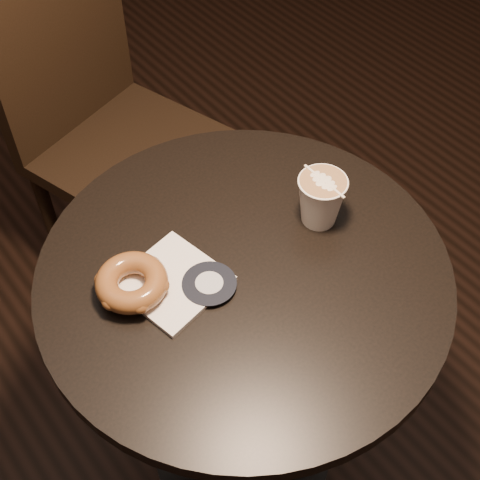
# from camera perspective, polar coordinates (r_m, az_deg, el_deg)

# --- Properties ---
(cafe_table) EXTENTS (0.70, 0.70, 0.75)m
(cafe_table) POSITION_cam_1_polar(r_m,az_deg,el_deg) (1.28, 0.30, -7.85)
(cafe_table) COLOR black
(cafe_table) RESTS_ON ground
(chair) EXTENTS (0.52, 0.52, 1.05)m
(chair) POSITION_cam_1_polar(r_m,az_deg,el_deg) (1.73, -12.14, 11.34)
(chair) COLOR black
(chair) RESTS_ON ground
(pastry_bag) EXTENTS (0.18, 0.18, 0.01)m
(pastry_bag) POSITION_cam_1_polar(r_m,az_deg,el_deg) (1.10, -5.78, -3.57)
(pastry_bag) COLOR white
(pastry_bag) RESTS_ON cafe_table
(doughnut) EXTENTS (0.12, 0.12, 0.04)m
(doughnut) POSITION_cam_1_polar(r_m,az_deg,el_deg) (1.08, -9.23, -3.59)
(doughnut) COLOR brown
(doughnut) RESTS_ON pastry_bag
(latte_cup) EXTENTS (0.09, 0.09, 0.10)m
(latte_cup) POSITION_cam_1_polar(r_m,az_deg,el_deg) (1.16, 6.90, 3.38)
(latte_cup) COLOR white
(latte_cup) RESTS_ON cafe_table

